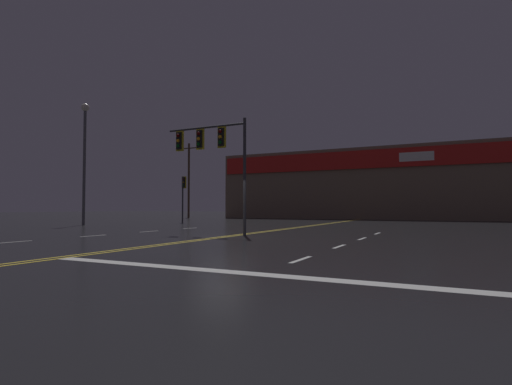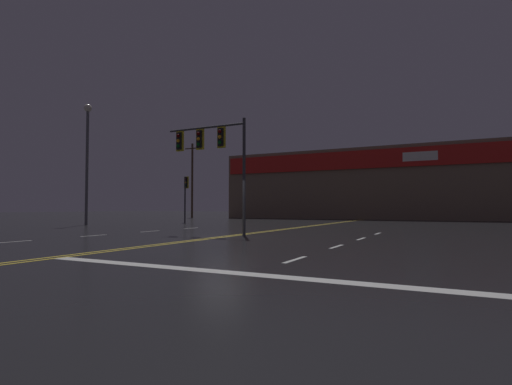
# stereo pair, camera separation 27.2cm
# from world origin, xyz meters

# --- Properties ---
(ground_plane) EXTENTS (200.00, 200.00, 0.00)m
(ground_plane) POSITION_xyz_m (0.00, 0.00, 0.00)
(ground_plane) COLOR black
(road_markings) EXTENTS (16.31, 60.00, 0.01)m
(road_markings) POSITION_xyz_m (1.16, -1.64, 0.00)
(road_markings) COLOR gold
(road_markings) RESTS_ON ground
(traffic_signal_median) EXTENTS (4.28, 0.36, 5.31)m
(traffic_signal_median) POSITION_xyz_m (-1.46, 1.34, 4.15)
(traffic_signal_median) COLOR #38383D
(traffic_signal_median) RESTS_ON ground
(traffic_signal_corner_northwest) EXTENTS (0.42, 0.36, 3.85)m
(traffic_signal_corner_northwest) POSITION_xyz_m (-11.31, 12.54, 2.83)
(traffic_signal_corner_northwest) COLOR #38383D
(traffic_signal_corner_northwest) RESTS_ON ground
(streetlight_near_left) EXTENTS (0.56, 0.56, 8.75)m
(streetlight_near_left) POSITION_xyz_m (-14.87, 5.59, 5.64)
(streetlight_near_left) COLOR #59595E
(streetlight_near_left) RESTS_ON ground
(building_backdrop) EXTENTS (32.32, 10.23, 7.60)m
(building_backdrop) POSITION_xyz_m (0.00, 32.55, 3.81)
(building_backdrop) COLOR #7A6651
(building_backdrop) RESTS_ON ground
(utility_pole_row) EXTENTS (45.83, 0.26, 9.32)m
(utility_pole_row) POSITION_xyz_m (0.78, 26.46, 4.81)
(utility_pole_row) COLOR #4C3828
(utility_pole_row) RESTS_ON ground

